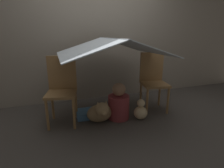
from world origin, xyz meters
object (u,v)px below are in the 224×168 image
chair_left (62,87)px  chair_right (153,79)px  person_front (119,104)px  dog (100,112)px

chair_left → chair_right: same height
chair_left → person_front: (0.79, -0.17, -0.29)m
chair_left → dog: bearing=-13.5°
chair_right → person_front: size_ratio=1.70×
chair_right → dog: bearing=-155.6°
chair_left → chair_right: 1.47m
person_front → dog: person_front is taller
chair_right → dog: size_ratio=2.50×
chair_right → dog: chair_right is taller
dog → chair_right: bearing=13.4°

